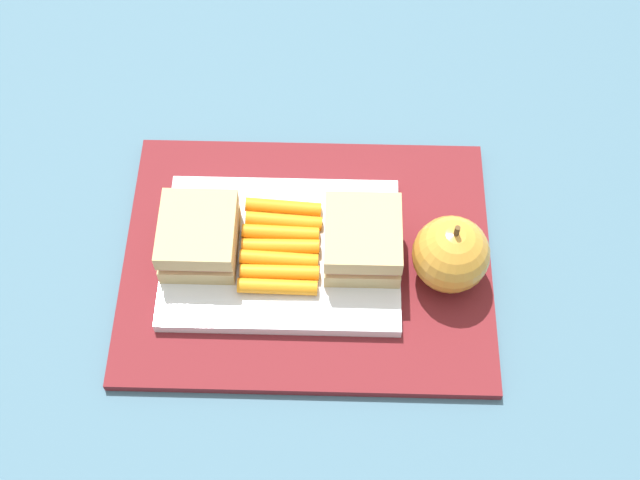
{
  "coord_description": "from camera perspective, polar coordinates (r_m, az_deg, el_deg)",
  "views": [
    {
      "loc": [
        0.02,
        -0.42,
        0.74
      ],
      "look_at": [
        0.01,
        0.0,
        0.04
      ],
      "focal_mm": 48.22,
      "sensor_mm": 36.0,
      "label": 1
    }
  ],
  "objects": [
    {
      "name": "ground_plane",
      "position": [
        0.85,
        -0.84,
        -1.44
      ],
      "size": [
        2.4,
        2.4,
        0.0
      ],
      "primitive_type": "plane",
      "color": "#42667A"
    },
    {
      "name": "sandwich_half_right",
      "position": [
        0.81,
        2.85,
        0.01
      ],
      "size": [
        0.07,
        0.08,
        0.04
      ],
      "color": "tan",
      "rests_on": "food_tray"
    },
    {
      "name": "carrot_sticks_bundle",
      "position": [
        0.83,
        -2.64,
        -0.4
      ],
      "size": [
        0.08,
        0.1,
        0.02
      ],
      "color": "orange",
      "rests_on": "food_tray"
    },
    {
      "name": "food_tray",
      "position": [
        0.84,
        -2.56,
        -0.86
      ],
      "size": [
        0.23,
        0.17,
        0.01
      ],
      "primitive_type": "cube",
      "color": "white",
      "rests_on": "lunchbag_mat"
    },
    {
      "name": "apple",
      "position": [
        0.81,
        8.68,
        -0.95
      ],
      "size": [
        0.07,
        0.07,
        0.08
      ],
      "color": "gold",
      "rests_on": "lunchbag_mat"
    },
    {
      "name": "sandwich_half_left",
      "position": [
        0.82,
        -8.06,
        0.24
      ],
      "size": [
        0.07,
        0.08,
        0.04
      ],
      "color": "tan",
      "rests_on": "food_tray"
    },
    {
      "name": "lunchbag_mat",
      "position": [
        0.85,
        -0.84,
        -1.27
      ],
      "size": [
        0.36,
        0.28,
        0.01
      ],
      "primitive_type": "cube",
      "color": "maroon",
      "rests_on": "ground_plane"
    }
  ]
}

